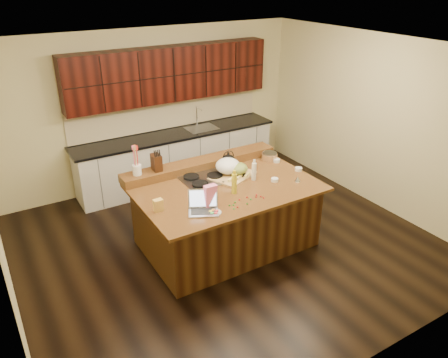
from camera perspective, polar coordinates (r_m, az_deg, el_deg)
room at (r=5.67m, az=0.26°, el=3.00°), size 5.52×5.02×2.72m
island at (r=6.07m, az=0.24°, el=-4.74°), size 2.40×1.60×0.92m
back_ledge at (r=6.37m, az=-3.01°, el=2.02°), size 2.40×0.30×0.12m
cooktop at (r=6.07m, az=-1.21°, el=0.34°), size 0.92×0.52×0.05m
back_counter at (r=7.77m, az=-6.40°, el=6.40°), size 3.70×0.66×2.40m
kettle at (r=6.26m, az=0.57°, el=2.39°), size 0.23×0.23×0.18m
green_bowl at (r=6.07m, az=1.85°, el=1.40°), size 0.27×0.27×0.15m
laptop at (r=5.24m, az=-2.73°, el=-3.49°), size 0.44×0.41×0.25m
oil_bottle at (r=5.60m, az=1.35°, el=-0.62°), size 0.09×0.09×0.27m
vinegar_bottle at (r=5.98m, az=3.94°, el=0.99°), size 0.08×0.08×0.25m
wooden_tray at (r=6.10m, az=0.66°, el=1.44°), size 0.73×0.64×0.24m
ramekin_a at (r=6.00m, az=6.64°, el=-0.11°), size 0.13×0.13×0.04m
ramekin_b at (r=6.37m, az=9.71°, el=1.28°), size 0.12×0.12×0.04m
ramekin_c at (r=6.61m, az=6.90°, el=2.42°), size 0.13×0.13×0.04m
strainer_bowl at (r=6.68m, az=5.97°, el=2.94°), size 0.25×0.25×0.09m
kitchen_timer at (r=6.04m, az=9.58°, el=0.01°), size 0.09×0.09×0.07m
pink_bag at (r=5.28m, az=-1.79°, el=-2.26°), size 0.16×0.08×0.29m
candy_plate at (r=5.21m, az=-1.33°, el=-4.40°), size 0.23×0.23×0.01m
package_box at (r=5.28m, az=-8.58°, el=-3.40°), size 0.11×0.08×0.15m
utensil_crock at (r=5.97m, az=-11.30°, el=1.19°), size 0.15×0.15×0.14m
knife_block at (r=6.04m, az=-8.82°, el=2.14°), size 0.12×0.19×0.23m
gumdrop_0 at (r=5.55m, az=3.04°, el=-2.41°), size 0.02×0.02×0.02m
gumdrop_1 at (r=5.50m, az=3.52°, el=-2.68°), size 0.02×0.02×0.02m
gumdrop_2 at (r=5.61m, az=4.27°, el=-2.08°), size 0.02×0.02×0.02m
gumdrop_3 at (r=5.43m, az=1.47°, el=-3.03°), size 0.02×0.02×0.02m
gumdrop_4 at (r=5.49m, az=2.03°, el=-2.71°), size 0.02×0.02×0.02m
gumdrop_5 at (r=5.28m, az=1.32°, el=-3.91°), size 0.02×0.02×0.02m
gumdrop_6 at (r=5.55m, az=5.20°, el=-2.46°), size 0.02×0.02×0.02m
gumdrop_7 at (r=5.40m, az=3.05°, el=-3.24°), size 0.02×0.02×0.02m
gumdrop_8 at (r=5.58m, az=4.84°, el=-2.30°), size 0.02×0.02×0.02m
gumdrop_9 at (r=5.37m, az=1.25°, el=-3.41°), size 0.02×0.02×0.02m
gumdrop_10 at (r=5.32m, az=1.80°, el=-3.69°), size 0.02×0.02×0.02m
gumdrop_11 at (r=5.36m, az=0.73°, el=-3.47°), size 0.02×0.02×0.02m
gumdrop_12 at (r=5.56m, az=4.21°, el=-2.35°), size 0.02×0.02×0.02m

